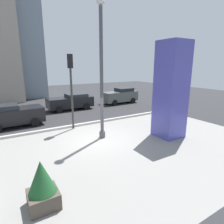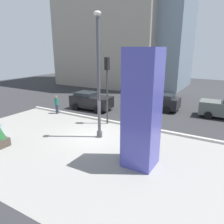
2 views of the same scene
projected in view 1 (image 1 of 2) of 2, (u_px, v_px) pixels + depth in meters
ground_plane at (75, 123)px, 14.63m from camera, size 60.00×60.00×0.00m
plaza_pavement at (116, 152)px, 9.64m from camera, size 18.00×10.00×0.02m
curb_strip at (79, 125)px, 13.88m from camera, size 18.00×0.24×0.16m
lamp_post at (102, 76)px, 10.78m from camera, size 0.44×0.44×7.72m
art_pillar_blue at (171, 91)px, 11.29m from camera, size 1.52×1.52×5.73m
potted_plant_near_left at (42, 185)px, 5.77m from camera, size 0.90×0.90×1.57m
traffic_light_far_side at (71, 80)px, 12.53m from camera, size 0.28×0.42×5.06m
car_intersection at (13, 115)px, 13.64m from camera, size 4.02×2.20×1.65m
car_curb_east at (120, 96)px, 22.20m from camera, size 4.29×2.06×1.77m
car_passing_lane at (71, 102)px, 18.97m from camera, size 4.47×2.02×1.56m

